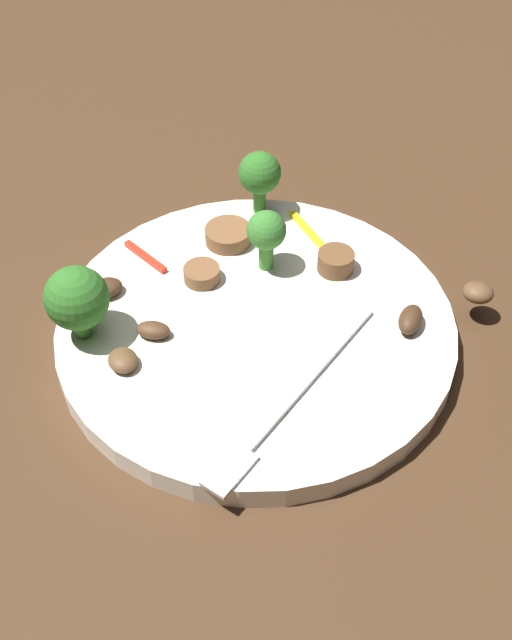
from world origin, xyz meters
TOP-DOWN VIEW (x-y plane):
  - ground_plane at (0.00, 0.00)m, footprint 1.40×1.40m
  - plate at (0.00, 0.00)m, footprint 0.28×0.28m
  - fork at (0.05, 0.06)m, footprint 0.18×0.02m
  - broccoli_floret_0 at (-0.10, -0.07)m, footprint 0.03×0.03m
  - broccoli_floret_1 at (0.08, -0.08)m, footprint 0.04×0.04m
  - broccoli_floret_2 at (-0.05, -0.03)m, footprint 0.03×0.03m
  - sausage_slice_0 at (-0.01, -0.06)m, footprint 0.04×0.04m
  - sausage_slice_1 at (-0.08, 0.01)m, footprint 0.04×0.04m
  - sausage_slice_2 at (-0.05, -0.07)m, footprint 0.05×0.05m
  - mushroom_0 at (0.09, -0.04)m, footprint 0.03×0.03m
  - mushroom_1 at (-0.11, 0.11)m, footprint 0.03×0.03m
  - mushroom_2 at (0.05, -0.10)m, footprint 0.03×0.03m
  - mushroom_3 at (0.05, -0.05)m, footprint 0.02×0.03m
  - mushroom_4 at (-0.06, 0.09)m, footprint 0.03×0.02m
  - pepper_strip_1 at (-0.10, -0.02)m, footprint 0.03×0.05m
  - pepper_strip_2 at (-0.00, -0.10)m, footprint 0.01×0.05m

SIDE VIEW (x-z plane):
  - ground_plane at x=0.00m, z-range 0.00..0.00m
  - plate at x=0.00m, z-range 0.00..0.02m
  - fork at x=0.05m, z-range 0.02..0.02m
  - pepper_strip_1 at x=-0.10m, z-range 0.02..0.02m
  - pepper_strip_2 at x=0.00m, z-range 0.02..0.02m
  - mushroom_3 at x=0.05m, z-range 0.02..0.03m
  - mushroom_0 at x=0.09m, z-range 0.02..0.03m
  - sausage_slice_0 at x=-0.01m, z-range 0.02..0.03m
  - mushroom_2 at x=0.05m, z-range 0.02..0.03m
  - sausage_slice_2 at x=-0.05m, z-range 0.02..0.03m
  - mushroom_1 at x=-0.11m, z-range 0.02..0.03m
  - mushroom_4 at x=-0.06m, z-range 0.02..0.03m
  - sausage_slice_1 at x=-0.08m, z-range 0.02..0.03m
  - broccoli_floret_2 at x=-0.05m, z-range 0.03..0.07m
  - broccoli_floret_1 at x=0.08m, z-range 0.02..0.08m
  - broccoli_floret_0 at x=-0.10m, z-range 0.03..0.08m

